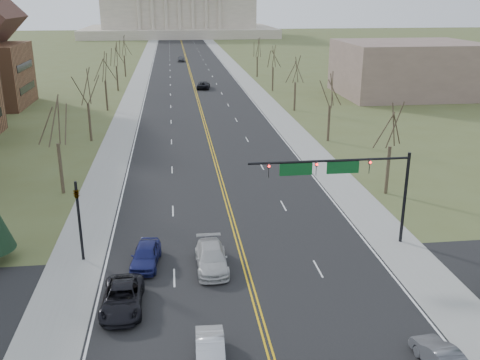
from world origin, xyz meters
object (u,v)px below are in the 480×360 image
object	(u,v)px
signal_left	(78,212)
car_nb_outer_lead	(442,358)
car_sb_inner_lead	(210,354)
signal_mast	(342,174)
car_sb_outer_lead	(122,298)
car_far_nb	(203,85)
car_sb_outer_second	(146,255)
car_sb_inner_second	(211,258)
car_far_sb	(181,59)

from	to	relation	value
signal_left	car_nb_outer_lead	world-z (taller)	signal_left
signal_left	car_sb_inner_lead	xyz separation A→B (m)	(8.28, -12.85, -3.00)
signal_mast	car_nb_outer_lead	size ratio (longest dim) A/B	2.99
car_nb_outer_lead	car_sb_outer_lead	xyz separation A→B (m)	(-16.53, 7.74, 0.06)
signal_mast	car_far_nb	xyz separation A→B (m)	(-5.63, 74.88, -5.01)
signal_left	car_sb_outer_second	size ratio (longest dim) A/B	1.32
car_sb_outer_second	car_sb_inner_second	bearing A→B (deg)	-6.14
car_sb_outer_lead	car_sb_inner_lead	bearing A→B (deg)	-50.17
signal_mast	car_far_sb	bearing A→B (deg)	94.24
car_nb_outer_lead	car_sb_outer_lead	world-z (taller)	car_sb_outer_lead
car_sb_inner_second	car_far_nb	distance (m)	77.40
car_far_nb	car_sb_outer_second	bearing A→B (deg)	90.86
car_nb_outer_lead	car_far_nb	size ratio (longest dim) A/B	0.76
car_far_nb	car_far_sb	bearing A→B (deg)	-78.46
car_far_sb	car_sb_inner_lead	bearing A→B (deg)	-90.21
signal_mast	car_nb_outer_lead	bearing A→B (deg)	-86.28
car_sb_outer_lead	car_far_nb	size ratio (longest dim) A/B	0.98
signal_left	car_nb_outer_lead	distance (m)	24.89
car_far_nb	car_sb_inner_second	bearing A→B (deg)	94.31
signal_mast	car_sb_outer_second	distance (m)	15.29
car_nb_outer_lead	car_far_nb	world-z (taller)	car_far_nb
car_sb_inner_lead	car_nb_outer_lead	bearing A→B (deg)	-6.88
signal_mast	car_sb_outer_second	size ratio (longest dim) A/B	2.66
car_sb_inner_lead	car_far_nb	xyz separation A→B (m)	(5.04, 87.72, 0.05)
signal_mast	signal_left	xyz separation A→B (m)	(-18.95, 0.00, -2.05)
signal_mast	car_sb_inner_lead	size ratio (longest dim) A/B	2.86
signal_left	car_sb_outer_second	xyz separation A→B (m)	(4.55, -1.40, -2.93)
signal_mast	car_far_nb	distance (m)	75.26
signal_left	car_sb_inner_lead	world-z (taller)	signal_left
signal_left	car_far_sb	bearing A→B (deg)	85.51
car_far_nb	signal_left	bearing A→B (deg)	87.33
car_far_nb	car_sb_inner_lead	bearing A→B (deg)	94.12
car_sb_inner_lead	car_far_nb	distance (m)	87.87
car_sb_outer_lead	car_far_nb	bearing A→B (deg)	83.35
car_sb_inner_lead	car_sb_outer_lead	bearing A→B (deg)	131.45
signal_left	car_sb_outer_second	world-z (taller)	signal_left
car_sb_outer_lead	car_far_sb	xyz separation A→B (m)	(6.39, 131.08, 0.06)
car_nb_outer_lead	car_far_nb	bearing A→B (deg)	-91.88
car_nb_outer_lead	car_sb_outer_second	world-z (taller)	car_sb_outer_second
car_sb_inner_lead	car_far_sb	bearing A→B (deg)	91.28
car_sb_inner_lead	car_sb_outer_second	size ratio (longest dim) A/B	0.93
signal_mast	car_sb_outer_second	xyz separation A→B (m)	(-14.40, -1.40, -4.97)
car_sb_outer_lead	car_far_sb	size ratio (longest dim) A/B	1.14
car_nb_outer_lead	car_sb_inner_lead	size ratio (longest dim) A/B	0.96
signal_mast	car_sb_inner_second	distance (m)	11.27
car_sb_outer_lead	car_far_sb	world-z (taller)	car_far_sb
car_sb_inner_lead	car_sb_inner_second	world-z (taller)	car_sb_inner_second
car_sb_outer_lead	car_sb_outer_second	xyz separation A→B (m)	(1.19, 5.50, 0.04)
car_nb_outer_lead	car_sb_outer_second	xyz separation A→B (m)	(-15.35, 13.24, 0.11)
car_sb_outer_second	car_far_sb	xyz separation A→B (m)	(5.20, 125.58, 0.01)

